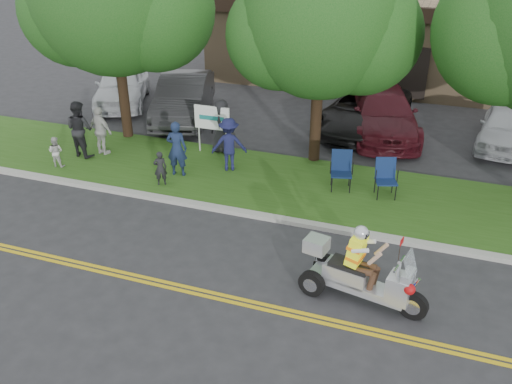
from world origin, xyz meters
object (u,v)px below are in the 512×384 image
(spectator_adult_left, at_px, (177,149))
(spectator_adult_mid, at_px, (80,129))
(lawn_chair_b, at_px, (386,175))
(parked_car_far_right, at_px, (506,126))
(lawn_chair_a, at_px, (341,167))
(trike_scooter, at_px, (358,275))
(parked_car_far_left, at_px, (122,84))
(parked_car_mid, at_px, (364,110))
(parked_car_right, at_px, (383,113))
(parked_car_left, at_px, (184,97))
(spectator_adult_right, at_px, (101,131))

(spectator_adult_left, bearing_deg, spectator_adult_mid, -13.38)
(lawn_chair_b, height_order, parked_car_far_right, parked_car_far_right)
(lawn_chair_a, relative_size, spectator_adult_mid, 0.61)
(lawn_chair_b, bearing_deg, trike_scooter, -107.27)
(parked_car_far_left, distance_m, parked_car_mid, 10.40)
(lawn_chair_a, bearing_deg, trike_scooter, -87.92)
(parked_car_right, bearing_deg, trike_scooter, -99.43)
(trike_scooter, xyz_separation_m, spectator_adult_left, (-6.36, 4.17, 0.35))
(trike_scooter, xyz_separation_m, lawn_chair_a, (-1.39, 4.99, 0.12))
(lawn_chair_a, relative_size, spectator_adult_left, 0.66)
(lawn_chair_b, distance_m, parked_car_right, 5.35)
(parked_car_left, bearing_deg, lawn_chair_b, -43.52)
(spectator_adult_mid, bearing_deg, parked_car_left, -95.30)
(lawn_chair_a, distance_m, parked_car_far_left, 11.82)
(lawn_chair_b, height_order, spectator_adult_right, spectator_adult_right)
(spectator_adult_left, xyz_separation_m, parked_car_far_right, (9.75, 6.27, -0.25))
(lawn_chair_b, relative_size, parked_car_right, 0.20)
(trike_scooter, relative_size, spectator_adult_right, 1.67)
(spectator_adult_mid, distance_m, parked_car_right, 10.87)
(parked_car_far_right, bearing_deg, lawn_chair_b, -114.86)
(parked_car_far_right, bearing_deg, parked_car_left, -166.80)
(parked_car_left, height_order, parked_car_mid, parked_car_left)
(parked_car_far_left, bearing_deg, parked_car_right, -23.37)
(lawn_chair_a, distance_m, spectator_adult_left, 5.04)
(spectator_adult_left, height_order, parked_car_far_right, spectator_adult_left)
(lawn_chair_b, distance_m, spectator_adult_left, 6.32)
(parked_car_far_right, bearing_deg, parked_car_right, -169.75)
(parked_car_left, bearing_deg, spectator_adult_right, -118.08)
(spectator_adult_mid, height_order, parked_car_right, spectator_adult_mid)
(parked_car_mid, bearing_deg, parked_car_far_right, 9.51)
(lawn_chair_b, distance_m, parked_car_mid, 5.68)
(spectator_adult_right, relative_size, parked_car_right, 0.29)
(lawn_chair_a, xyz_separation_m, spectator_adult_mid, (-8.71, -0.53, 0.30))
(lawn_chair_b, xyz_separation_m, spectator_adult_right, (-9.43, -0.14, 0.20))
(lawn_chair_b, bearing_deg, spectator_adult_mid, 164.37)
(trike_scooter, distance_m, spectator_adult_right, 10.68)
(lawn_chair_b, height_order, spectator_adult_left, spectator_adult_left)
(trike_scooter, relative_size, parked_car_far_left, 0.55)
(parked_car_far_left, distance_m, parked_car_far_right, 15.44)
(trike_scooter, distance_m, parked_car_far_right, 10.98)
(spectator_adult_left, height_order, parked_car_right, spectator_adult_left)
(parked_car_mid, relative_size, parked_car_right, 0.98)
(parked_car_left, relative_size, parked_car_far_right, 1.25)
(trike_scooter, distance_m, parked_car_left, 12.66)
(lawn_chair_a, bearing_deg, spectator_adult_mid, 169.94)
(trike_scooter, bearing_deg, parked_car_left, 144.69)
(trike_scooter, distance_m, parked_car_far_left, 15.73)
(parked_car_mid, bearing_deg, parked_car_right, -3.88)
(spectator_adult_right, distance_m, parked_car_far_left, 5.88)
(parked_car_far_right, bearing_deg, parked_car_far_left, -171.30)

